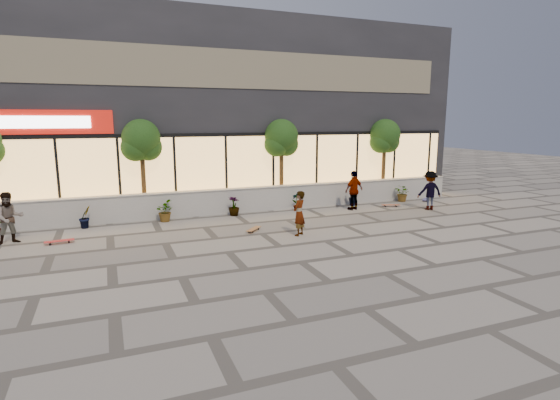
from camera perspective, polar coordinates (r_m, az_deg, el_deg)
name	(u,v)px	position (r m, az deg, el deg)	size (l,w,h in m)	color
ground	(301,262)	(12.24, 2.81, -8.10)	(80.00, 80.00, 0.00)	#9C9488
planter_wall	(233,201)	(18.51, -6.20, -0.08)	(22.00, 0.42, 1.04)	beige
retail_building	(203,113)	(23.53, -10.06, 11.18)	(24.00, 9.17, 8.50)	#232328
shrub_b	(85,217)	(17.37, -24.11, -2.04)	(0.45, 0.36, 0.81)	#1C3E13
shrub_c	(164,211)	(17.46, -14.91, -1.41)	(0.73, 0.63, 0.81)	#1C3E13
shrub_d	(234,206)	(17.98, -6.03, -0.77)	(0.45, 0.45, 0.81)	#1C3E13
shrub_e	(296,201)	(18.92, 2.16, -0.16)	(0.43, 0.29, 0.81)	#1C3E13
shrub_f	(352,197)	(20.20, 9.44, 0.39)	(0.45, 0.36, 0.81)	#1C3E13
shrub_g	(403,193)	(21.76, 15.77, 0.86)	(0.73, 0.63, 0.81)	#1C3E13
tree_midwest	(141,143)	(18.31, -17.65, 7.14)	(1.60, 1.50, 3.92)	#4F381C
tree_mideast	(281,140)	(19.68, 0.19, 7.83)	(1.60, 1.50, 3.92)	#4F381C
tree_east	(385,138)	(22.33, 13.52, 7.86)	(1.60, 1.50, 3.92)	#4F381C
skater_center	(299,213)	(14.78, 2.52, -1.75)	(0.56, 0.37, 1.53)	silver
skater_left	(10,218)	(16.24, -31.82, -2.01)	(0.81, 0.63, 1.66)	tan
skater_right_near	(354,190)	(19.24, 9.64, 1.25)	(1.01, 0.42, 1.72)	silver
skater_right_far	(430,191)	(20.09, 18.97, 1.18)	(1.09, 0.63, 1.69)	maroon
skateboard_center	(254,229)	(15.49, -3.46, -3.80)	(0.72, 0.74, 0.10)	#986031
skateboard_left	(59,241)	(15.61, -26.87, -4.80)	(0.89, 0.32, 0.11)	#B22122
skateboard_right_near	(391,205)	(20.38, 14.26, -0.63)	(0.85, 0.48, 0.10)	#9A4E32
skateboard_right_far	(426,199)	(22.35, 18.50, 0.11)	(0.74, 0.65, 0.10)	#494782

